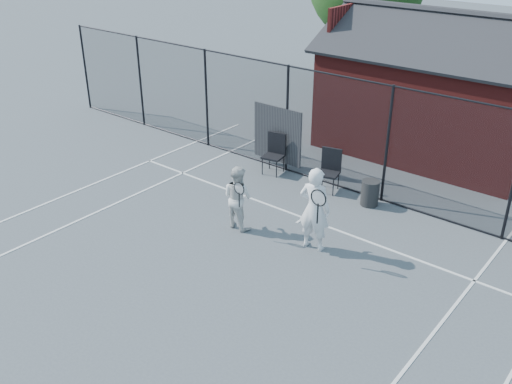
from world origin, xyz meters
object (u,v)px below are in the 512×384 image
Objects in this scene: player_front at (315,209)px; chair_right at (328,172)px; player_back at (238,197)px; waste_bin at (370,193)px; clubhouse at (435,99)px; chair_left at (273,155)px.

player_front reaches higher than chair_right.
chair_right is at bearing 116.03° from player_front.
player_back is at bearing -116.26° from chair_right.
player_front is 1.25× the size of player_back.
player_front is 1.72× the size of chair_right.
player_front is 2.92× the size of waste_bin.
chair_right reaches higher than waste_bin.
chair_right is (-0.86, -4.40, -1.06)m from clubhouse.
clubhouse is at bearing 94.82° from waste_bin.
clubhouse is 9.99× the size of waste_bin.
player_back is at bearing -170.53° from player_front.
waste_bin is (-0.02, 2.56, -0.63)m from player_front.
player_back is 3.45m from waste_bin.
player_back is 3.11m from chair_left.
chair_left is (-3.05, 2.56, -0.40)m from player_front.
player_front is at bearing -86.77° from clubhouse.
clubhouse is 5.90× the size of chair_left.
player_front is at bearing -78.02° from chair_right.
player_front is 2.88m from chair_right.
waste_bin is at bearing 57.20° from player_back.
waste_bin is (3.03, 0.00, -0.23)m from chair_left.
chair_right is (-1.25, 2.56, -0.40)m from player_front.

